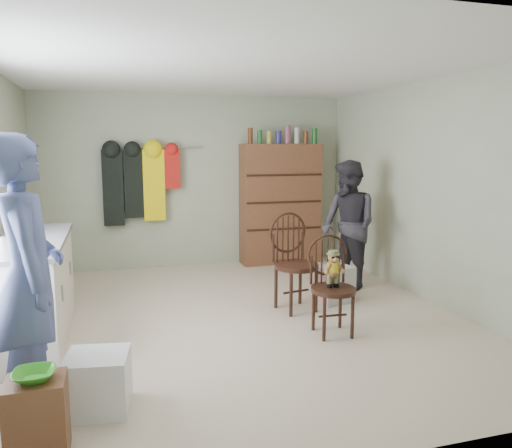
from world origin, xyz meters
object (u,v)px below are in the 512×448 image
object	(u,v)px
chair_front	(332,278)
chair_far	(293,258)
dresser	(280,203)
counter	(31,289)

from	to	relation	value
chair_front	chair_far	size ratio (longest dim) A/B	0.89
chair_far	dresser	distance (m)	2.26
dresser	chair_front	bearing A→B (deg)	-99.72
chair_front	dresser	size ratio (longest dim) A/B	0.45
chair_far	dresser	size ratio (longest dim) A/B	0.51
counter	chair_far	bearing A→B (deg)	3.29
chair_front	dresser	distance (m)	2.99
dresser	chair_far	bearing A→B (deg)	-105.43
chair_front	chair_far	bearing A→B (deg)	99.59
chair_far	dresser	world-z (taller)	dresser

